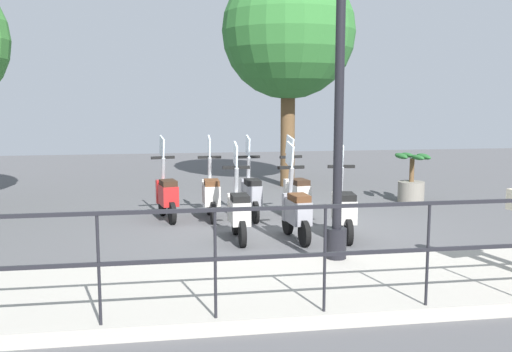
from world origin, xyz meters
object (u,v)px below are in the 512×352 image
object	(u,v)px
potted_palm	(411,182)
scooter_near_2	(239,210)
lamp_post_near	(339,104)
scooter_far_1	(251,193)
scooter_far_3	(167,194)
tree_distant	(288,33)
scooter_far_2	(211,194)
scooter_far_0	(296,193)
scooter_near_0	(344,209)
scooter_near_1	(296,210)

from	to	relation	value
potted_palm	scooter_near_2	world-z (taller)	scooter_near_2
lamp_post_near	potted_palm	world-z (taller)	lamp_post_near
scooter_far_1	scooter_far_3	distance (m)	1.56
lamp_post_near	scooter_far_1	world-z (taller)	lamp_post_near
scooter_near_2	scooter_far_1	world-z (taller)	same
potted_palm	lamp_post_near	bearing A→B (deg)	145.54
tree_distant	scooter_far_2	size ratio (longest dim) A/B	3.58
potted_palm	scooter_near_2	xyz separation A→B (m)	(-2.72, 4.10, 0.04)
scooter_far_2	scooter_far_1	bearing A→B (deg)	-95.63
scooter_far_0	scooter_near_2	bearing A→B (deg)	129.31
lamp_post_near	scooter_near_0	size ratio (longest dim) A/B	2.93
scooter_far_2	scooter_far_3	xyz separation A→B (m)	(0.08, 0.81, 0.00)
scooter_far_2	scooter_far_3	bearing A→B (deg)	84.51
scooter_far_1	scooter_far_2	bearing A→B (deg)	82.49
scooter_near_0	tree_distant	bearing A→B (deg)	3.68
lamp_post_near	scooter_far_0	world-z (taller)	lamp_post_near
scooter_far_3	tree_distant	bearing A→B (deg)	-52.10
scooter_near_0	scooter_far_1	bearing A→B (deg)	41.84
scooter_far_2	scooter_near_1	bearing A→B (deg)	-146.55
scooter_near_1	scooter_near_2	world-z (taller)	same
scooter_near_1	scooter_far_2	bearing A→B (deg)	28.04
tree_distant	scooter_far_3	size ratio (longest dim) A/B	3.58
potted_palm	scooter_far_3	size ratio (longest dim) A/B	0.69
potted_palm	scooter_near_0	distance (m)	3.76
scooter_near_0	scooter_far_3	bearing A→B (deg)	62.44
scooter_far_1	scooter_far_2	distance (m)	0.74
scooter_near_2	potted_palm	bearing A→B (deg)	-56.92
lamp_post_near	scooter_near_1	xyz separation A→B (m)	(1.58, 0.17, -1.68)
scooter_near_0	scooter_far_0	distance (m)	1.67
tree_distant	scooter_far_2	world-z (taller)	tree_distant
scooter_far_1	scooter_far_2	world-z (taller)	same
potted_palm	scooter_far_1	bearing A→B (deg)	107.05
scooter_near_2	scooter_far_1	size ratio (longest dim) A/B	1.00
scooter_near_0	scooter_far_2	world-z (taller)	same
scooter_near_0	scooter_far_1	xyz separation A→B (m)	(1.74, 1.22, 0.00)
tree_distant	scooter_near_1	xyz separation A→B (m)	(-5.51, 1.06, -3.35)
scooter_near_2	scooter_far_0	bearing A→B (deg)	-41.19
scooter_far_1	scooter_near_1	bearing A→B (deg)	-167.31
scooter_near_0	scooter_far_3	size ratio (longest dim) A/B	1.00
lamp_post_near	scooter_near_2	size ratio (longest dim) A/B	2.93
lamp_post_near	scooter_near_1	size ratio (longest dim) A/B	2.93
tree_distant	potted_palm	xyz separation A→B (m)	(-2.66, -2.15, -3.39)
scooter_near_1	scooter_far_1	size ratio (longest dim) A/B	1.00
scooter_far_0	scooter_far_1	bearing A→B (deg)	72.07
scooter_near_1	scooter_far_3	distance (m)	2.74
scooter_far_2	scooter_near_0	bearing A→B (deg)	-132.75
scooter_near_2	scooter_far_0	size ratio (longest dim) A/B	1.00
scooter_near_1	scooter_far_3	bearing A→B (deg)	41.39
lamp_post_near	tree_distant	size ratio (longest dim) A/B	0.82
scooter_near_0	scooter_far_1	size ratio (longest dim) A/B	1.00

